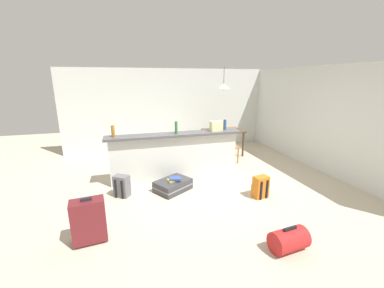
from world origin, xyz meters
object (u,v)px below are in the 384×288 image
at_px(book_stack, 174,179).
at_px(backpack_orange, 260,187).
at_px(dining_table, 223,133).
at_px(pendant_lamp, 224,86).
at_px(grocery_bag, 216,126).
at_px(suitcase_flat_charcoal, 173,185).
at_px(dining_chair_near_partition, 230,143).
at_px(backpack_grey, 122,186).
at_px(duffel_bag_red, 289,240).
at_px(bottle_blue, 225,125).
at_px(dining_chair_far_side, 219,134).
at_px(suitcase_upright_maroon, 89,221).
at_px(bottle_amber, 113,131).
at_px(bottle_green, 176,128).

bearing_deg(book_stack, backpack_orange, -24.80).
distance_m(dining_table, pendant_lamp, 1.34).
xyz_separation_m(grocery_bag, suitcase_flat_charcoal, (-1.13, -0.57, -1.05)).
distance_m(dining_chair_near_partition, backpack_grey, 3.16).
height_order(grocery_bag, backpack_grey, grocery_bag).
height_order(duffel_bag_red, backpack_orange, backpack_orange).
relative_size(bottle_blue, suitcase_flat_charcoal, 0.26).
relative_size(bottle_blue, backpack_orange, 0.54).
distance_m(backpack_orange, book_stack, 1.67).
height_order(dining_chair_far_side, suitcase_upright_maroon, dining_chair_far_side).
relative_size(bottle_amber, dining_table, 0.21).
xyz_separation_m(pendant_lamp, backpack_grey, (-2.88, -1.96, -1.79)).
distance_m(dining_chair_far_side, backpack_grey, 3.88).
xyz_separation_m(bottle_blue, book_stack, (-1.37, -0.71, -0.91)).
distance_m(dining_chair_near_partition, suitcase_upright_maroon, 4.21).
height_order(bottle_amber, dining_chair_far_side, bottle_amber).
height_order(grocery_bag, dining_chair_near_partition, grocery_bag).
bearing_deg(bottle_amber, bottle_green, -3.66).
height_order(grocery_bag, duffel_bag_red, grocery_bag).
bearing_deg(backpack_grey, grocery_bag, 14.28).
relative_size(bottle_amber, grocery_bag, 0.91).
height_order(bottle_amber, suitcase_flat_charcoal, bottle_amber).
bearing_deg(dining_table, book_stack, -133.51).
bearing_deg(dining_chair_near_partition, grocery_bag, -132.66).
bearing_deg(bottle_amber, duffel_bag_red, -51.79).
distance_m(bottle_green, book_stack, 1.11).
height_order(suitcase_flat_charcoal, duffel_bag_red, duffel_bag_red).
bearing_deg(grocery_bag, duffel_bag_red, -90.76).
bearing_deg(bottle_green, backpack_orange, -43.76).
height_order(grocery_bag, dining_table, grocery_bag).
bearing_deg(backpack_orange, dining_chair_far_side, 81.84).
height_order(bottle_green, book_stack, bottle_green).
height_order(bottle_amber, grocery_bag, bottle_amber).
xyz_separation_m(backpack_grey, suitcase_upright_maroon, (-0.44, -1.28, 0.13)).
height_order(dining_table, suitcase_flat_charcoal, dining_table).
distance_m(pendant_lamp, duffel_bag_red, 4.60).
bearing_deg(bottle_blue, duffel_bag_red, -95.93).
xyz_separation_m(dining_table, duffel_bag_red, (-0.82, -4.11, -0.50)).
height_order(bottle_blue, dining_chair_far_side, bottle_blue).
bearing_deg(backpack_grey, suitcase_upright_maroon, -108.90).
relative_size(dining_table, backpack_grey, 2.62).
bearing_deg(duffel_bag_red, backpack_orange, 72.68).
height_order(bottle_amber, backpack_orange, bottle_amber).
bearing_deg(bottle_amber, bottle_blue, 1.18).
distance_m(bottle_blue, duffel_bag_red, 3.02).
distance_m(bottle_blue, book_stack, 1.79).
relative_size(bottle_amber, duffel_bag_red, 0.47).
distance_m(bottle_amber, bottle_green, 1.30).
relative_size(bottle_amber, bottle_green, 0.87).
relative_size(bottle_green, backpack_grey, 0.65).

